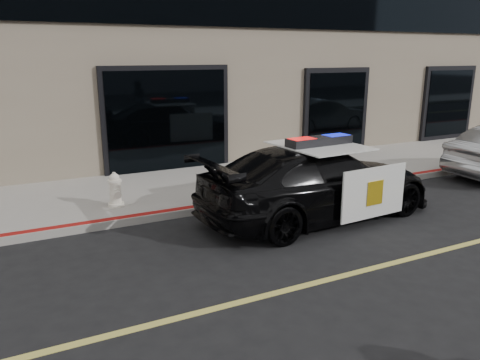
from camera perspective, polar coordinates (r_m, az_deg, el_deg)
name	(u,v)px	position (r m, az deg, el deg)	size (l,w,h in m)	color
ground	(377,267)	(7.54, 16.33, -10.19)	(120.00, 120.00, 0.00)	black
sidewalk_n	(230,182)	(11.64, -1.27, -0.21)	(60.00, 3.50, 0.15)	gray
police_car	(318,182)	(9.29, 9.44, -0.19)	(2.66, 5.21, 1.62)	black
fire_hydrant	(115,191)	(9.76, -14.96, -1.26)	(0.32, 0.45, 0.71)	white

